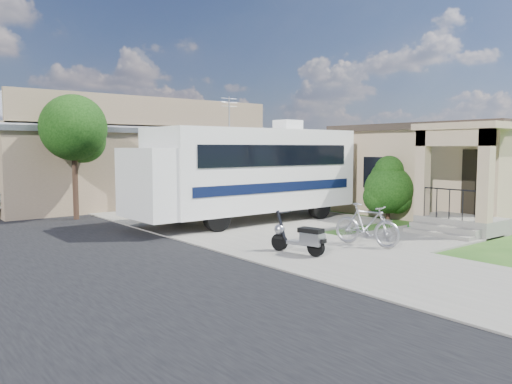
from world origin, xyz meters
TOP-DOWN VIEW (x-y plane):
  - ground at (0.00, 0.00)m, footprint 120.00×120.00m
  - sidewalk_slab at (-1.00, 10.00)m, footprint 4.00×80.00m
  - driveway_slab at (1.50, 4.50)m, footprint 7.00×6.00m
  - walk_slab at (3.00, -1.00)m, footprint 4.00×3.00m
  - house at (8.88, 1.43)m, footprint 9.47×7.80m
  - warehouse at (0.00, 13.97)m, footprint 12.50×8.40m
  - street_tree_a at (-3.70, 9.05)m, footprint 2.44×2.40m
  - street_tree_b at (-3.70, 19.05)m, footprint 2.44×2.40m
  - motorhome at (0.72, 4.56)m, footprint 8.44×2.81m
  - shrub at (5.12, 1.81)m, footprint 1.93×1.84m
  - scooter at (-1.62, -0.67)m, footprint 0.67×1.54m
  - bicycle at (0.48, -0.98)m, footprint 0.91×1.93m
  - garden_hose at (3.69, -0.25)m, footprint 0.38×0.38m

SIDE VIEW (x-z plane):
  - ground at x=0.00m, z-range 0.00..0.00m
  - driveway_slab at x=1.50m, z-range 0.00..0.05m
  - walk_slab at x=3.00m, z-range 0.00..0.05m
  - sidewalk_slab at x=-1.00m, z-range 0.00..0.06m
  - garden_hose at x=3.69m, z-range 0.00..0.17m
  - scooter at x=-1.62m, z-range -0.05..0.97m
  - bicycle at x=0.48m, z-range 0.00..1.12m
  - shrub at x=5.12m, z-range 0.03..2.39m
  - house at x=8.88m, z-range 0.00..3.55m
  - motorhome at x=0.72m, z-range -0.31..4.01m
  - warehouse at x=0.00m, z-range -0.53..4.51m
  - street_tree_a at x=-3.70m, z-range 0.96..5.54m
  - street_tree_b at x=-3.70m, z-range 1.03..5.76m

